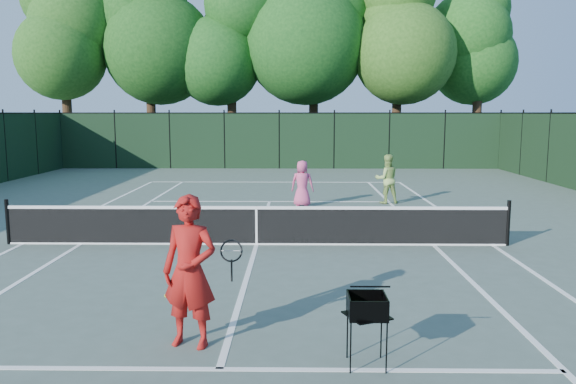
{
  "coord_description": "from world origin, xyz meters",
  "views": [
    {
      "loc": [
        0.91,
        -12.73,
        3.05
      ],
      "look_at": [
        0.72,
        1.0,
        1.1
      ],
      "focal_mm": 35.0,
      "sensor_mm": 36.0,
      "label": 1
    }
  ],
  "objects_px": {
    "ball_hopper": "(367,307)",
    "loose_ball_midcourt": "(166,296)",
    "player_green": "(387,179)",
    "coach": "(190,271)",
    "player_pink": "(302,184)"
  },
  "relations": [
    {
      "from": "coach",
      "to": "loose_ball_midcourt",
      "type": "xyz_separation_m",
      "value": [
        -0.77,
        1.9,
        -0.97
      ]
    },
    {
      "from": "player_green",
      "to": "loose_ball_midcourt",
      "type": "bearing_deg",
      "value": 55.08
    },
    {
      "from": "ball_hopper",
      "to": "loose_ball_midcourt",
      "type": "xyz_separation_m",
      "value": [
        -3.01,
        2.47,
        -0.71
      ]
    },
    {
      "from": "player_pink",
      "to": "loose_ball_midcourt",
      "type": "height_order",
      "value": "player_pink"
    },
    {
      "from": "ball_hopper",
      "to": "player_green",
      "type": "bearing_deg",
      "value": 56.47
    },
    {
      "from": "ball_hopper",
      "to": "coach",
      "type": "bearing_deg",
      "value": 142.3
    },
    {
      "from": "player_pink",
      "to": "loose_ball_midcourt",
      "type": "relative_size",
      "value": 22.24
    },
    {
      "from": "player_pink",
      "to": "ball_hopper",
      "type": "xyz_separation_m",
      "value": [
        0.65,
        -11.67,
        -0.01
      ]
    },
    {
      "from": "player_green",
      "to": "ball_hopper",
      "type": "bearing_deg",
      "value": 72.75
    },
    {
      "from": "player_green",
      "to": "ball_hopper",
      "type": "height_order",
      "value": "player_green"
    },
    {
      "from": "ball_hopper",
      "to": "player_pink",
      "type": "bearing_deg",
      "value": 69.8
    },
    {
      "from": "loose_ball_midcourt",
      "to": "coach",
      "type": "bearing_deg",
      "value": -67.87
    },
    {
      "from": "ball_hopper",
      "to": "loose_ball_midcourt",
      "type": "bearing_deg",
      "value": 117.17
    },
    {
      "from": "coach",
      "to": "loose_ball_midcourt",
      "type": "height_order",
      "value": "coach"
    },
    {
      "from": "coach",
      "to": "player_green",
      "type": "distance_m",
      "value": 12.61
    }
  ]
}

